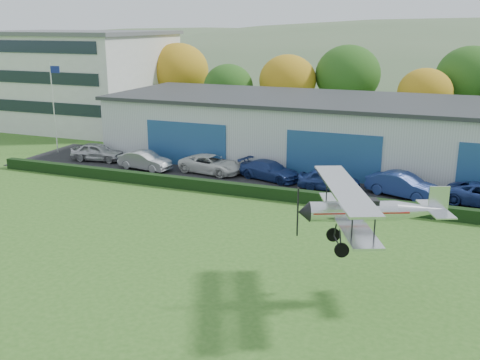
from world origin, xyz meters
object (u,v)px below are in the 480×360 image
at_px(car_0, 97,152).
at_px(car_3, 270,170).
at_px(car_4, 329,180).
at_px(office_block, 72,78).
at_px(car_1, 145,161).
at_px(hangar, 349,131).
at_px(biplane, 366,209).
at_px(car_5, 403,185).
at_px(flagpole, 54,100).
at_px(car_2, 211,164).

distance_m(car_0, car_3, 15.37).
distance_m(car_0, car_4, 20.10).
height_order(office_block, car_1, office_block).
distance_m(hangar, car_1, 16.82).
height_order(office_block, car_0, office_block).
height_order(car_1, car_3, car_1).
bearing_deg(biplane, office_block, 117.34).
height_order(car_0, car_5, car_5).
distance_m(flagpole, biplane, 34.81).
bearing_deg(hangar, car_0, -159.68).
height_order(flagpole, car_2, flagpole).
distance_m(hangar, car_3, 8.87).
relative_size(car_1, car_4, 1.03).
xyz_separation_m(office_block, car_1, (18.53, -15.40, -4.44)).
height_order(car_2, biplane, biplane).
bearing_deg(car_1, car_5, -82.21).
height_order(car_5, biplane, biplane).
distance_m(car_0, car_2, 10.55).
distance_m(office_block, car_3, 32.42).
xyz_separation_m(hangar, car_1, (-14.47, -8.38, -1.88)).
xyz_separation_m(flagpole, car_3, (20.53, -1.51, -4.04)).
distance_m(car_0, car_5, 25.03).
relative_size(car_3, car_5, 0.98).
xyz_separation_m(hangar, car_5, (5.29, -8.27, -1.80)).
bearing_deg(car_1, car_4, -83.03).
bearing_deg(car_4, car_3, 73.58).
bearing_deg(flagpole, biplane, -30.39).
xyz_separation_m(car_4, car_5, (4.94, 0.24, 0.07)).
xyz_separation_m(office_block, car_0, (13.28, -14.32, -4.41)).
bearing_deg(office_block, car_1, -39.72).
distance_m(car_2, car_5, 14.48).
height_order(hangar, car_0, hangar).
relative_size(hangar, car_0, 9.16).
bearing_deg(car_5, car_1, 111.18).
bearing_deg(hangar, car_3, -120.17).
xyz_separation_m(car_0, car_3, (15.37, -0.18, -0.06)).
bearing_deg(hangar, flagpole, -166.49).
bearing_deg(office_block, car_0, -47.16).
xyz_separation_m(hangar, car_4, (0.35, -8.51, -1.88)).
relative_size(car_5, biplane, 0.70).
xyz_separation_m(car_2, car_4, (9.52, -1.09, 0.03)).
xyz_separation_m(car_2, car_5, (14.46, -0.86, 0.10)).
bearing_deg(flagpole, office_block, 121.97).
relative_size(car_2, car_5, 1.03).
xyz_separation_m(flagpole, car_4, (25.23, -2.53, -4.00)).
relative_size(office_block, car_5, 4.23).
distance_m(car_1, car_4, 14.81).
distance_m(car_1, car_3, 10.15).
xyz_separation_m(car_0, car_2, (10.55, -0.11, -0.06)).
bearing_deg(car_1, car_2, -72.20).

